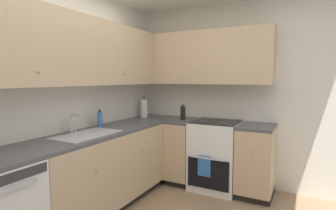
# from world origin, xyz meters

# --- Properties ---
(wall_back) EXTENTS (3.99, 0.05, 2.55)m
(wall_back) POSITION_xyz_m (0.00, 1.44, 1.28)
(wall_back) COLOR silver
(wall_back) RESTS_ON ground_plane
(wall_right) EXTENTS (0.05, 2.93, 2.55)m
(wall_right) POSITION_xyz_m (1.97, 0.00, 1.28)
(wall_right) COLOR silver
(wall_right) RESTS_ON ground_plane
(lower_cabinets_back) EXTENTS (1.80, 0.62, 0.88)m
(lower_cabinets_back) POSITION_xyz_m (0.45, 1.12, 0.45)
(lower_cabinets_back) COLOR tan
(lower_cabinets_back) RESTS_ON ground_plane
(countertop_back) EXTENTS (3.00, 0.60, 0.03)m
(countertop_back) POSITION_xyz_m (0.44, 1.11, 0.90)
(countertop_back) COLOR #4C4C51
(countertop_back) RESTS_ON lower_cabinets_back
(lower_cabinets_right) EXTENTS (0.62, 1.42, 0.88)m
(lower_cabinets_right) POSITION_xyz_m (1.65, 0.07, 0.45)
(lower_cabinets_right) COLOR tan
(lower_cabinets_right) RESTS_ON ground_plane
(countertop_right) EXTENTS (0.60, 1.42, 0.03)m
(countertop_right) POSITION_xyz_m (1.65, 0.07, 0.90)
(countertop_right) COLOR #4C4C51
(countertop_right) RESTS_ON lower_cabinets_right
(oven_range) EXTENTS (0.68, 0.62, 1.07)m
(oven_range) POSITION_xyz_m (1.66, 0.14, 0.47)
(oven_range) COLOR white
(oven_range) RESTS_ON ground_plane
(upper_cabinets_back) EXTENTS (2.68, 0.34, 0.73)m
(upper_cabinets_back) POSITION_xyz_m (0.28, 1.25, 1.79)
(upper_cabinets_back) COLOR tan
(upper_cabinets_right) EXTENTS (0.32, 1.97, 0.73)m
(upper_cabinets_right) POSITION_xyz_m (1.79, 0.43, 1.79)
(upper_cabinets_right) COLOR tan
(sink) EXTENTS (0.69, 0.40, 0.10)m
(sink) POSITION_xyz_m (0.22, 1.08, 0.88)
(sink) COLOR #B7B7BC
(sink) RESTS_ON countertop_back
(faucet) EXTENTS (0.07, 0.16, 0.21)m
(faucet) POSITION_xyz_m (0.23, 1.29, 1.04)
(faucet) COLOR silver
(faucet) RESTS_ON countertop_back
(soap_bottle) EXTENTS (0.06, 0.06, 0.21)m
(soap_bottle) POSITION_xyz_m (0.65, 1.29, 1.01)
(soap_bottle) COLOR #3F72BF
(soap_bottle) RESTS_ON countertop_back
(paper_towel_roll) EXTENTS (0.11, 0.11, 0.33)m
(paper_towel_roll) POSITION_xyz_m (1.60, 1.27, 1.05)
(paper_towel_roll) COLOR white
(paper_towel_roll) RESTS_ON countertop_back
(oil_bottle) EXTENTS (0.07, 0.07, 0.21)m
(oil_bottle) POSITION_xyz_m (1.65, 0.64, 1.02)
(oil_bottle) COLOR black
(oil_bottle) RESTS_ON countertop_right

